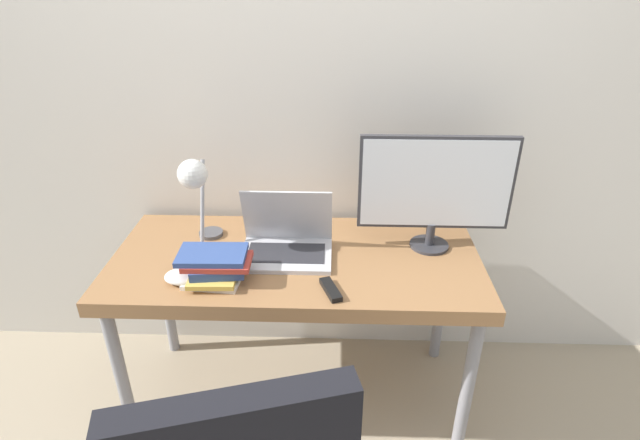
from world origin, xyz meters
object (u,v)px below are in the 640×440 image
object	(u,v)px
desk_lamp	(195,183)
book_stack	(215,266)
laptop	(287,242)
game_controller	(183,276)
monitor	(436,187)

from	to	relation	value
desk_lamp	book_stack	bearing A→B (deg)	-63.82
laptop	game_controller	size ratio (longest dim) A/B	2.72
laptop	monitor	bearing A→B (deg)	7.60
laptop	book_stack	world-z (taller)	laptop
laptop	monitor	size ratio (longest dim) A/B	0.60
monitor	book_stack	size ratio (longest dim) A/B	2.24
laptop	monitor	distance (m)	0.62
desk_lamp	laptop	bearing A→B (deg)	-0.76
laptop	desk_lamp	distance (m)	0.42
game_controller	desk_lamp	bearing A→B (deg)	83.38
laptop	monitor	world-z (taller)	monitor
monitor	game_controller	bearing A→B (deg)	-163.14
desk_lamp	book_stack	distance (m)	0.33
monitor	game_controller	xyz separation A→B (m)	(-0.94, -0.28, -0.24)
monitor	book_stack	bearing A→B (deg)	-161.93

